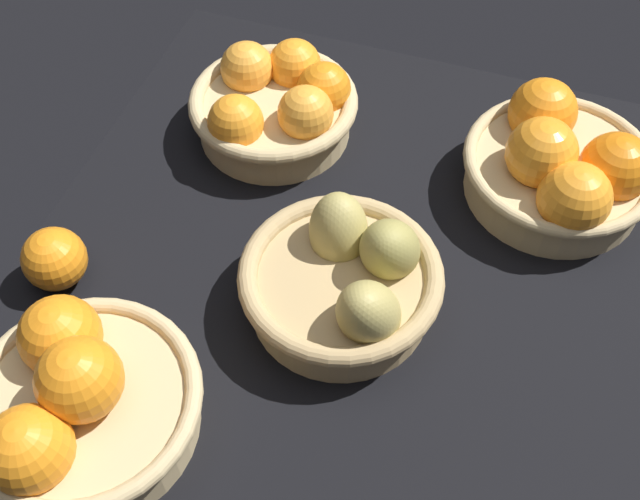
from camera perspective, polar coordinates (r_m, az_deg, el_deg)
name	(u,v)px	position (r cm, az deg, el deg)	size (l,w,h in cm)	color
market_tray	(334,294)	(89.75, 1.05, -3.22)	(84.00, 72.00, 3.00)	black
basket_center_pears	(347,279)	(83.62, 2.01, -2.15)	(22.01, 22.01, 13.04)	tan
basket_near_left	(277,104)	(101.99, -3.17, 10.55)	(21.65, 21.65, 10.13)	tan
basket_near_right	(78,402)	(79.25, -17.23, -10.51)	(22.88, 22.88, 12.95)	tan
basket_far_left	(561,166)	(97.89, 17.15, 5.85)	(23.10, 23.10, 11.92)	tan
loose_orange_front_gap	(54,259)	(91.13, -18.76, -0.62)	(7.18, 7.18, 7.18)	orange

